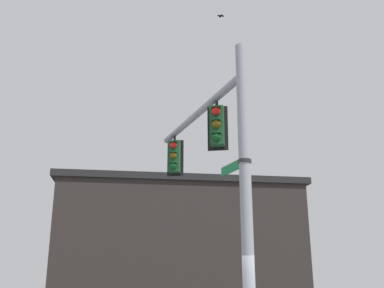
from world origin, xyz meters
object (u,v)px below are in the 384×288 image
(traffic_light_nearest_pole, at_px, (217,126))
(bird_flying, at_px, (221,16))
(traffic_light_mid_inner, at_px, (174,156))
(street_name_sign, at_px, (238,165))

(traffic_light_nearest_pole, xyz_separation_m, bird_flying, (0.01, -1.97, 4.53))
(traffic_light_nearest_pole, distance_m, traffic_light_mid_inner, 3.33)
(traffic_light_nearest_pole, height_order, bird_flying, bird_flying)
(traffic_light_nearest_pole, xyz_separation_m, traffic_light_mid_inner, (1.71, -2.86, 0.00))
(traffic_light_nearest_pole, bearing_deg, bird_flying, -89.76)
(traffic_light_mid_inner, height_order, bird_flying, bird_flying)
(street_name_sign, bearing_deg, traffic_light_nearest_pole, -58.56)
(street_name_sign, relative_size, bird_flying, 5.11)
(traffic_light_mid_inner, bearing_deg, traffic_light_nearest_pole, 120.87)
(street_name_sign, height_order, bird_flying, bird_flying)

